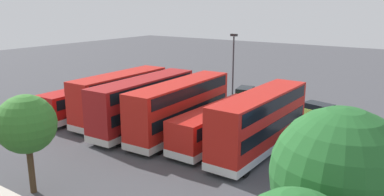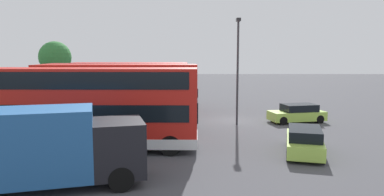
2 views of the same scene
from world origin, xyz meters
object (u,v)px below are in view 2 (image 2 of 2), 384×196
(bus_single_deck_sixth, at_px, (131,90))
(car_small_green, at_px, (304,141))
(bus_double_decker_near_end, at_px, (93,106))
(lamp_post_tall, at_px, (238,63))
(bus_double_decker_third, at_px, (118,93))
(bus_double_decker_fifth, at_px, (131,85))
(bus_double_decker_fourth, at_px, (119,88))
(car_hatchback_silver, at_px, (297,113))
(box_truck_blue, at_px, (43,147))
(bus_single_deck_second, at_px, (104,111))

(bus_single_deck_sixth, xyz_separation_m, car_small_green, (-18.67, -12.45, -0.92))
(bus_double_decker_near_end, distance_m, lamp_post_tall, 11.62)
(bus_double_decker_third, bearing_deg, car_small_green, -124.55)
(bus_double_decker_near_end, xyz_separation_m, bus_double_decker_fifth, (14.05, 0.30, -0.00))
(bus_double_decker_fourth, bearing_deg, car_hatchback_silver, -99.71)
(box_truck_blue, bearing_deg, bus_double_decker_fifth, -0.15)
(bus_double_decker_near_end, bearing_deg, lamp_post_tall, -50.94)
(bus_single_deck_sixth, distance_m, box_truck_blue, 23.70)
(bus_single_deck_second, distance_m, bus_double_decker_fourth, 7.27)
(bus_double_decker_fifth, distance_m, bus_single_deck_sixth, 3.96)
(bus_double_decker_third, height_order, bus_double_decker_fourth, same)
(bus_double_decker_near_end, relative_size, bus_double_decker_third, 0.96)
(car_small_green, distance_m, lamp_post_tall, 9.29)
(bus_double_decker_fourth, xyz_separation_m, car_small_green, (-11.50, -12.23, -1.75))
(bus_double_decker_third, bearing_deg, car_hatchback_silver, -85.74)
(box_truck_blue, bearing_deg, bus_single_deck_second, -0.66)
(car_small_green, bearing_deg, bus_double_decker_fourth, 46.77)
(car_small_green, bearing_deg, bus_single_deck_sixth, 33.69)
(box_truck_blue, bearing_deg, bus_single_deck_sixth, 1.49)
(bus_double_decker_near_end, height_order, car_small_green, bus_double_decker_near_end)
(car_small_green, bearing_deg, lamp_post_tall, 18.11)
(bus_double_decker_fourth, relative_size, car_small_green, 2.48)
(bus_double_decker_fourth, bearing_deg, box_truck_blue, -178.60)
(bus_double_decker_third, height_order, bus_double_decker_fifth, same)
(bus_double_decker_near_end, height_order, car_hatchback_silver, bus_double_decker_near_end)
(bus_double_decker_fifth, xyz_separation_m, bus_single_deck_sixth, (3.82, 0.67, -0.83))
(bus_double_decker_third, distance_m, bus_double_decker_fourth, 3.57)
(car_small_green, bearing_deg, car_hatchback_silver, -14.02)
(lamp_post_tall, bearing_deg, bus_double_decker_fifth, 53.17)
(bus_double_decker_third, xyz_separation_m, bus_double_decker_fourth, (3.51, 0.63, -0.00))
(bus_double_decker_fifth, distance_m, car_small_green, 19.04)
(bus_double_decker_third, distance_m, lamp_post_tall, 9.25)
(bus_double_decker_near_end, height_order, bus_double_decker_fourth, same)
(car_small_green, bearing_deg, bus_double_decker_fifth, 38.41)
(bus_single_deck_second, relative_size, bus_double_decker_fourth, 0.88)
(bus_single_deck_sixth, relative_size, car_small_green, 2.14)
(bus_double_decker_fourth, distance_m, car_hatchback_silver, 14.80)
(bus_single_deck_second, bearing_deg, car_hatchback_silver, -71.33)
(box_truck_blue, height_order, car_small_green, box_truck_blue)
(bus_single_deck_second, xyz_separation_m, car_small_green, (-4.30, -11.72, -0.92))
(bus_double_decker_fifth, height_order, lamp_post_tall, lamp_post_tall)
(bus_double_decker_near_end, bearing_deg, bus_single_deck_second, 4.09)
(bus_single_deck_second, bearing_deg, lamp_post_tall, -67.93)
(bus_double_decker_near_end, relative_size, box_truck_blue, 1.47)
(bus_double_decker_fifth, bearing_deg, car_small_green, -141.59)
(bus_single_deck_sixth, relative_size, box_truck_blue, 1.29)
(bus_single_deck_sixth, relative_size, car_hatchback_silver, 2.24)
(bus_single_deck_second, relative_size, lamp_post_tall, 1.31)
(car_small_green, height_order, lamp_post_tall, lamp_post_tall)
(bus_double_decker_fourth, relative_size, bus_single_deck_sixth, 1.16)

